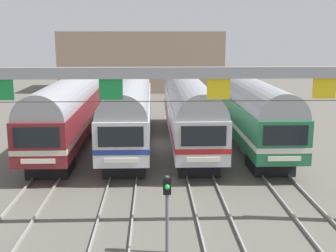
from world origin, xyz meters
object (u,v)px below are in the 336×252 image
commuter_train_silver (130,107)px  commuter_train_stainless (189,107)px  commuter_train_maroon (70,108)px  yard_signal_mast (167,200)px  commuter_train_green (247,107)px  catenary_gantry (165,102)px

commuter_train_silver → commuter_train_stainless: (4.15, -0.00, -0.00)m
commuter_train_maroon → commuter_train_silver: (4.15, 0.00, 0.00)m
commuter_train_stainless → yard_signal_mast: bearing=-97.5°
commuter_train_maroon → yard_signal_mast: size_ratio=6.27×
commuter_train_silver → commuter_train_green: bearing=0.0°
yard_signal_mast → commuter_train_green: bearing=68.5°
commuter_train_stainless → catenary_gantry: (-2.08, -13.49, 2.43)m
commuter_train_green → commuter_train_silver: bearing=180.0°
commuter_train_maroon → commuter_train_stainless: (8.31, -0.00, -0.00)m
commuter_train_maroon → yard_signal_mast: commuter_train_maroon is taller
commuter_train_maroon → commuter_train_green: 12.46m
commuter_train_silver → commuter_train_maroon: bearing=180.0°
commuter_train_silver → catenary_gantry: size_ratio=1.02×
commuter_train_maroon → catenary_gantry: 15.06m
commuter_train_maroon → commuter_train_silver: size_ratio=1.00×
commuter_train_silver → yard_signal_mast: commuter_train_silver is taller
commuter_train_silver → catenary_gantry: 13.87m
commuter_train_stainless → yard_signal_mast: commuter_train_stainless is taller
catenary_gantry → commuter_train_green: bearing=65.2°
commuter_train_green → commuter_train_stainless: bearing=-179.9°
catenary_gantry → yard_signal_mast: bearing=-90.0°
commuter_train_green → catenary_gantry: catenary_gantry is taller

